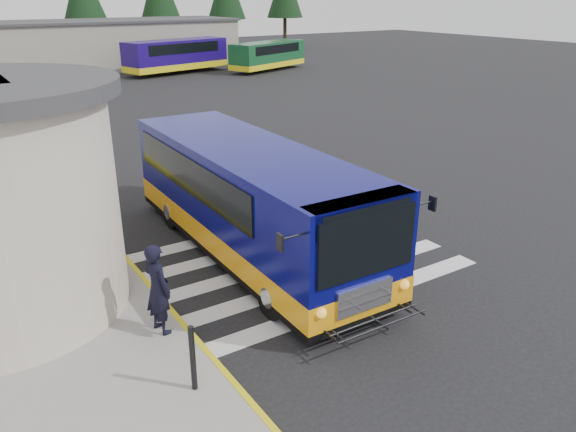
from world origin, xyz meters
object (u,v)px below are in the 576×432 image
far_bus_a (176,55)px  transit_bus (251,204)px  far_bus_b (268,55)px  bollard (193,358)px  pedestrian_a (158,289)px

far_bus_a → transit_bus: bearing=146.0°
transit_bus → far_bus_a: size_ratio=1.07×
transit_bus → far_bus_b: 37.75m
transit_bus → far_bus_b: bearing=59.3°
bollard → pedestrian_a: bearing=84.8°
bollard → far_bus_a: bearing=67.8°
pedestrian_a → far_bus_b: (23.37, 34.57, 0.28)m
pedestrian_a → bollard: (-0.18, -2.02, -0.33)m
transit_bus → far_bus_b: size_ratio=1.21×
transit_bus → far_bus_a: bearing=71.5°
transit_bus → pedestrian_a: transit_bus is taller
far_bus_b → far_bus_a: bearing=48.4°
far_bus_a → far_bus_b: 7.98m
far_bus_b → transit_bus: bearing=126.3°
bollard → far_bus_b: (23.55, 36.59, 0.60)m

